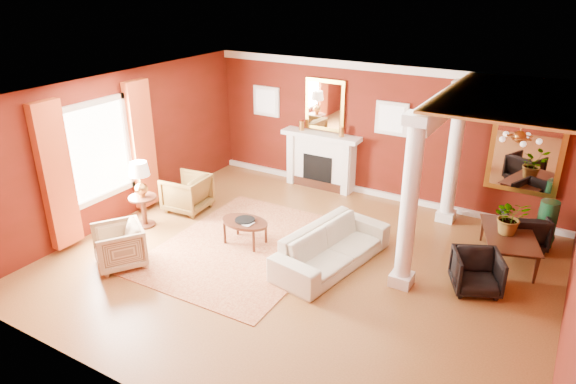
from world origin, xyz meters
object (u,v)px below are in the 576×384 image
Objects in this scene: sofa at (332,241)px; dining_table at (510,240)px; armchair_leopard at (187,191)px; coffee_table at (245,223)px; armchair_stripe at (119,244)px; side_table at (141,185)px.

sofa reaches higher than dining_table.
sofa is at bearing 77.80° from armchair_leopard.
dining_table is at bearing 22.80° from coffee_table.
armchair_stripe is at bearing 7.05° from armchair_leopard.
sofa is 1.69m from coffee_table.
sofa reaches higher than armchair_stripe.
coffee_table is at bearing 104.93° from sofa.
side_table is at bearing -169.42° from coffee_table.
armchair_leopard reaches higher than armchair_stripe.
armchair_stripe is 2.20m from coffee_table.
side_table is (-0.24, -1.00, 0.45)m from armchair_leopard.
sofa reaches higher than armchair_leopard.
coffee_table is at bearing 83.82° from armchair_stripe.
armchair_stripe is 0.60× the size of side_table.
armchair_stripe reaches higher than coffee_table.
dining_table reaches higher than coffee_table.
coffee_table is at bearing 95.72° from dining_table.
armchair_leopard is at bearing 162.40° from coffee_table.
side_table is (-3.81, -0.54, 0.42)m from sofa.
sofa is 2.74× the size of armchair_leopard.
sofa is 3.87m from side_table.
side_table reaches higher than armchair_stripe.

